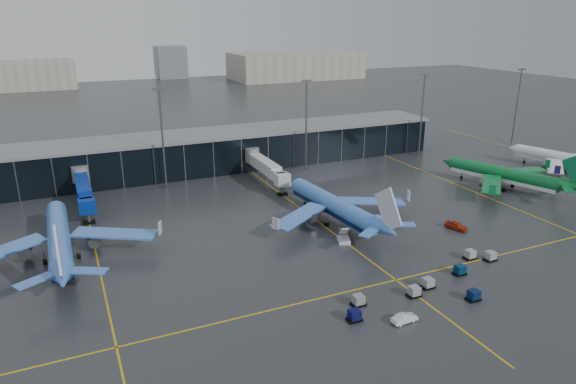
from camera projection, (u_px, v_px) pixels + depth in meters
name	position (u px, v px, depth m)	size (l,w,h in m)	color
ground	(303.00, 255.00, 94.96)	(600.00, 600.00, 0.00)	#282B2D
terminal_pier	(209.00, 151.00, 146.68)	(142.00, 17.00, 10.70)	black
jet_bridges	(83.00, 189.00, 116.97)	(94.00, 27.50, 7.20)	#595B60
flood_masts	(238.00, 128.00, 135.55)	(203.00, 0.50, 25.50)	#595B60
distant_hangars	(195.00, 68.00, 344.47)	(260.00, 71.00, 22.00)	#B2AD99
taxi_lines	(324.00, 226.00, 107.99)	(220.00, 120.00, 0.02)	gold
airliner_arkefly	(57.00, 225.00, 92.19)	(36.07, 41.08, 12.63)	#4075D3
airliner_klm_near	(333.00, 194.00, 108.83)	(34.68, 39.49, 12.14)	#437CDC
airliner_aer_lingus	(504.00, 166.00, 130.30)	(33.35, 37.98, 11.67)	#0C6D2E
airliner_ba	(564.00, 151.00, 145.43)	(31.93, 36.36, 11.17)	white
baggage_carts	(434.00, 282.00, 83.64)	(34.79, 12.86, 1.70)	black
mobile_airstair	(344.00, 238.00, 100.22)	(3.16, 3.76, 3.45)	silver
service_van_red	(456.00, 226.00, 106.16)	(1.91, 4.75, 1.62)	#A9280D
service_van_white	(405.00, 318.00, 73.85)	(1.41, 4.04, 1.33)	white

